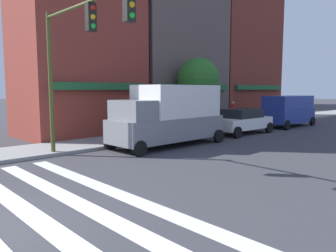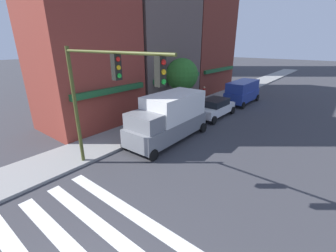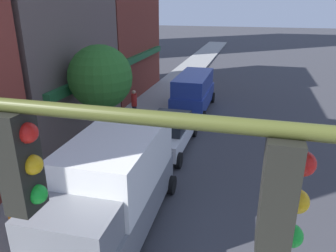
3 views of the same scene
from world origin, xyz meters
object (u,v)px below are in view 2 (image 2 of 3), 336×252
at_px(van_blue, 242,91).
at_px(pedestrian_red_jacket, 204,95).
at_px(pedestrian_orange_vest, 129,124).
at_px(fire_hydrant, 129,134).
at_px(traffic_signal, 102,87).
at_px(sedan_white, 215,107).
at_px(street_tree, 182,75).
at_px(box_truck_grey, 169,117).

height_order(van_blue, pedestrian_red_jacket, van_blue).
xyz_separation_m(pedestrian_red_jacket, pedestrian_orange_vest, (-10.95, -0.75, 0.00)).
bearing_deg(fire_hydrant, pedestrian_red_jacket, 5.73).
height_order(traffic_signal, sedan_white, traffic_signal).
height_order(traffic_signal, van_blue, traffic_signal).
relative_size(traffic_signal, street_tree, 1.32).
bearing_deg(pedestrian_red_jacket, pedestrian_orange_vest, -11.91).
distance_m(box_truck_grey, fire_hydrant, 2.81).
distance_m(box_truck_grey, street_tree, 6.31).
distance_m(traffic_signal, pedestrian_red_jacket, 15.47).
xyz_separation_m(van_blue, pedestrian_red_jacket, (-3.14, 2.84, -0.21)).
bearing_deg(traffic_signal, fire_hydrant, 35.56).
bearing_deg(pedestrian_red_jacket, traffic_signal, -2.44).
height_order(pedestrian_red_jacket, fire_hydrant, pedestrian_red_jacket).
distance_m(traffic_signal, street_tree, 11.22).
height_order(van_blue, fire_hydrant, van_blue).
height_order(van_blue, street_tree, street_tree).
distance_m(pedestrian_red_jacket, street_tree, 4.74).
bearing_deg(street_tree, pedestrian_red_jacket, 0.61).
xyz_separation_m(sedan_white, van_blue, (6.13, -0.00, 0.44)).
distance_m(van_blue, pedestrian_orange_vest, 14.25).
distance_m(fire_hydrant, street_tree, 7.96).
bearing_deg(pedestrian_orange_vest, pedestrian_red_jacket, -63.82).
bearing_deg(street_tree, van_blue, -21.23).
relative_size(sedan_white, van_blue, 0.88).
distance_m(sedan_white, van_blue, 6.15).
distance_m(pedestrian_orange_vest, street_tree, 7.34).
xyz_separation_m(van_blue, street_tree, (-7.21, 2.80, 2.22)).
bearing_deg(street_tree, sedan_white, -69.05).
xyz_separation_m(traffic_signal, box_truck_grey, (5.31, 0.66, -2.83)).
height_order(traffic_signal, pedestrian_orange_vest, traffic_signal).
bearing_deg(traffic_signal, street_tree, 18.02).
distance_m(traffic_signal, fire_hydrant, 5.56).
bearing_deg(sedan_white, van_blue, 0.67).
distance_m(traffic_signal, sedan_white, 12.25).
height_order(sedan_white, pedestrian_red_jacket, pedestrian_red_jacket).
xyz_separation_m(traffic_signal, street_tree, (10.63, 3.46, -0.91)).
distance_m(traffic_signal, box_truck_grey, 6.05).
xyz_separation_m(fire_hydrant, street_tree, (7.33, 1.10, 2.90)).
bearing_deg(fire_hydrant, box_truck_grey, -40.22).
height_order(sedan_white, van_blue, van_blue).
bearing_deg(van_blue, pedestrian_red_jacket, 138.03).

